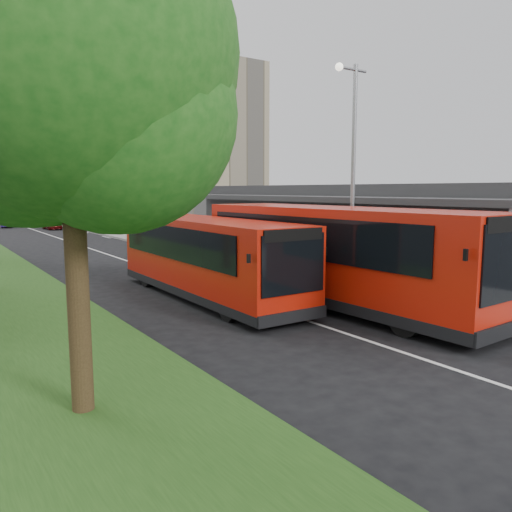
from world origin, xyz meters
The scene contains 15 objects.
ground centered at (0.00, 0.00, 0.00)m, with size 120.00×120.00×0.00m, color black.
pavement centered at (6.00, 20.00, 0.07)m, with size 5.00×80.00×0.15m, color slate.
lane_centre_line centered at (0.00, 15.00, 0.01)m, with size 0.12×70.00×0.01m, color silver.
kerb_dashes centered at (3.30, 19.00, 0.01)m, with size 0.12×56.00×0.01m.
office_block centered at (14.00, 42.00, 9.00)m, with size 22.00×12.00×18.00m, color #9C8D6E.
station_building centered at (10.86, 8.00, 2.04)m, with size 7.70×26.00×4.00m.
tree_near centered at (-7.01, -2.95, 5.50)m, with size 5.30×5.30×8.51m.
lamp_post_near centered at (4.12, 2.00, 4.72)m, with size 1.44×0.28×8.00m.
lamp_post_far centered at (4.12, 22.00, 4.72)m, with size 1.44×0.28×8.00m.
bus_main centered at (2.08, 0.53, 1.63)m, with size 3.23×11.30×3.17m.
bus_second centered at (-0.88, 3.83, 1.41)m, with size 2.65×9.75×2.75m.
litter_bin centered at (4.95, 10.82, 0.65)m, with size 0.56×0.56×1.00m, color #3C2318.
bollard centered at (4.60, 19.33, 0.72)m, with size 0.18×0.18×1.14m, color #FFEC0D.
car_near centered at (1.53, 38.68, 0.51)m, with size 1.21×3.02×1.03m, color #600D0E.
car_far centered at (-1.55, 44.00, 0.51)m, with size 1.09×3.11×1.03m, color navy.
Camera 1 is at (-9.09, -11.18, 3.74)m, focal length 35.00 mm.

